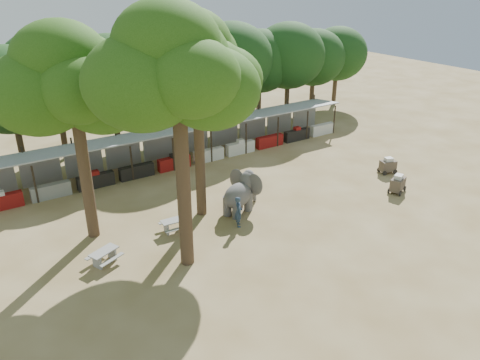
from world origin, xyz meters
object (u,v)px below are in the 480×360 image
yard_tree_center (172,70)px  picnic_table_near (104,255)px  yard_tree_left (68,81)px  yard_tree_back (192,64)px  cart_front (398,184)px  handler (239,212)px  elephant (241,192)px  picnic_table_far (174,224)px  cart_back (388,165)px

yard_tree_center → picnic_table_near: bearing=149.4°
yard_tree_left → yard_tree_back: (6.00, -1.00, 0.34)m
cart_front → picnic_table_near: bearing=151.6°
yard_tree_center → handler: bearing=19.0°
handler → picnic_table_near: (-7.36, 0.49, -0.43)m
yard_tree_left → yard_tree_center: bearing=-59.0°
handler → yard_tree_center: bearing=134.1°
elephant → picnic_table_near: (-8.50, -0.96, -0.70)m
yard_tree_center → handler: yard_tree_center is taller
handler → yard_tree_back: bearing=48.7°
handler → picnic_table_near: bearing=111.3°
yard_tree_back → handler: yard_tree_back is taller
yard_tree_left → handler: 10.83m
picnic_table_far → cart_front: bearing=-10.2°
yard_tree_left → yard_tree_center: 5.92m
cart_front → cart_back: (1.93, 2.44, -0.03)m
elephant → yard_tree_center: bearing=-173.4°
yard_tree_center → yard_tree_back: bearing=53.1°
yard_tree_left → elephant: (8.27, -2.13, -7.05)m
yard_tree_center → picnic_table_far: (0.91, 2.84, -8.76)m
yard_tree_center → yard_tree_back: yard_tree_center is taller
picnic_table_near → cart_back: bearing=-23.3°
picnic_table_far → cart_front: cart_front is taller
yard_tree_back → picnic_table_far: (-2.09, -1.17, -8.09)m
yard_tree_left → cart_back: (19.83, -3.06, -7.64)m
yard_tree_left → elephant: yard_tree_left is taller
yard_tree_center → picnic_table_near: size_ratio=6.78×
handler → elephant: bearing=-13.0°
yard_tree_left → yard_tree_back: size_ratio=0.97×
yard_tree_back → elephant: size_ratio=3.67×
yard_tree_center → elephant: bearing=28.6°
yard_tree_left → elephant: 11.07m
yard_tree_center → elephant: 10.04m
elephant → cart_back: bearing=-26.6°
picnic_table_near → picnic_table_far: bearing=-10.8°
yard_tree_back → picnic_table_far: bearing=-150.9°
yard_tree_center → yard_tree_back: 5.04m
cart_back → handler: bearing=-162.2°
elephant → yard_tree_back: bearing=131.5°
yard_tree_left → picnic_table_far: (3.91, -2.17, -7.75)m
picnic_table_far → picnic_table_near: bearing=-164.2°
yard_tree_back → yard_tree_left: bearing=170.5°
yard_tree_left → picnic_table_far: yard_tree_left is taller
handler → picnic_table_near: 7.39m
handler → cart_front: bearing=-75.0°
yard_tree_center → picnic_table_near: yard_tree_center is taller
handler → cart_front: 10.95m
yard_tree_back → cart_front: yard_tree_back is taller
cart_front → yard_tree_left: bearing=142.0°
yard_tree_left → elephant: bearing=-14.4°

